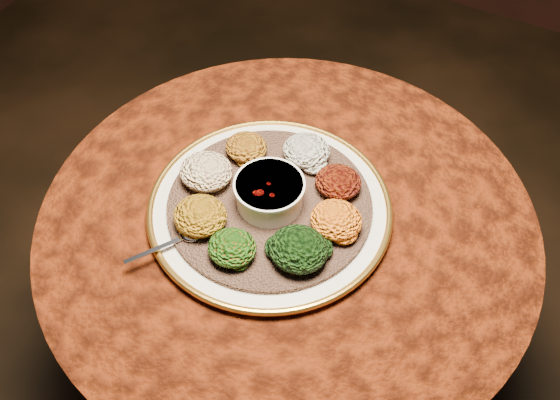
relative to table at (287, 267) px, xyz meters
The scene contains 13 objects.
table is the anchor object (origin of this frame).
platter 0.20m from the table, 166.22° to the right, with size 0.53×0.53×0.02m.
injera 0.21m from the table, 166.22° to the right, with size 0.39×0.39×0.01m, color brown.
stew_bowl 0.24m from the table, 166.22° to the right, with size 0.13×0.13×0.06m.
spoon 0.29m from the table, 129.30° to the right, with size 0.09×0.12×0.01m.
portion_ayib 0.26m from the table, 101.59° to the left, with size 0.10×0.09×0.05m, color beige.
portion_kitfo 0.25m from the table, 52.59° to the left, with size 0.09×0.08×0.04m, color black.
portion_tikil 0.25m from the table, ahead, with size 0.10×0.09×0.05m, color #BA800F.
portion_gomen 0.26m from the table, 52.23° to the right, with size 0.11×0.10×0.05m, color black.
portion_mixveg 0.27m from the table, 102.93° to the right, with size 0.09×0.08×0.04m, color #AE280B.
portion_kik 0.28m from the table, 136.73° to the right, with size 0.10×0.09×0.05m, color #A1610E.
portion_timatim 0.29m from the table, behind, with size 0.10×0.10×0.05m, color maroon.
portion_shiro 0.28m from the table, 149.92° to the left, with size 0.08×0.08×0.04m, color #84570F.
Camera 1 is at (0.34, -0.65, 1.68)m, focal length 40.00 mm.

